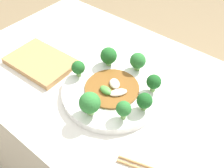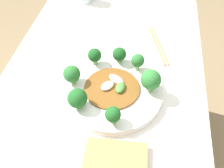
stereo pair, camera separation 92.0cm
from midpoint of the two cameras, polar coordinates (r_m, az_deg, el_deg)
table at (r=0.99m, az=18.31°, el=-33.83°), size 1.16×0.65×0.70m
plate at (r=0.64m, az=23.48°, el=-29.23°), size 0.30×0.30×0.02m
broccoli_southwest at (r=0.65m, az=35.92°, el=-25.89°), size 0.04×0.04×0.06m
broccoli_northwest at (r=0.59m, az=32.28°, el=-36.86°), size 0.04×0.04×0.06m
broccoli_east at (r=0.58m, az=12.81°, el=-24.14°), size 0.04×0.04×0.06m
broccoli_west at (r=0.62m, az=36.15°, el=-32.52°), size 0.04×0.04×0.06m
broccoli_north at (r=0.55m, az=21.36°, el=-37.49°), size 0.06×0.06×0.07m
broccoli_south at (r=0.66m, az=29.26°, el=-19.20°), size 0.05×0.05×0.06m
broccoli_southeast at (r=0.63m, az=20.68°, el=-18.36°), size 0.05×0.05×0.06m
stirfry_center at (r=0.62m, az=24.12°, el=-28.96°), size 0.16×0.16×0.02m
cutting_board at (r=0.65m, az=-2.01°, el=-19.18°), size 0.23×0.16×0.02m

